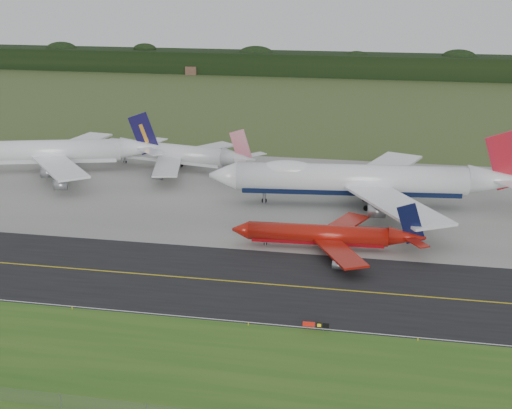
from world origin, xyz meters
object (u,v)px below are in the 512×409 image
at_px(jet_star_tail, 174,154).
at_px(taxiway_sign, 316,325).
at_px(jet_ba_747, 362,180).
at_px(jet_red_737, 328,235).
at_px(jet_navy_gold, 51,152).

distance_m(jet_star_tail, taxiway_sign, 104.16).
height_order(jet_ba_747, jet_red_737, jet_ba_747).
relative_size(jet_navy_gold, jet_star_tail, 1.24).
height_order(jet_star_tail, taxiway_sign, jet_star_tail).
height_order(jet_red_737, jet_star_tail, jet_star_tail).
xyz_separation_m(jet_navy_gold, jet_star_tail, (34.35, 8.25, -0.96)).
relative_size(jet_red_737, taxiway_sign, 9.47).
relative_size(jet_star_tail, taxiway_sign, 12.17).
height_order(jet_red_737, jet_navy_gold, jet_navy_gold).
xyz_separation_m(jet_ba_747, jet_navy_gold, (-89.83, 15.92, -1.13)).
distance_m(jet_ba_747, jet_red_737, 30.91).
bearing_deg(jet_ba_747, jet_navy_gold, 169.95).
relative_size(jet_red_737, jet_navy_gold, 0.63).
xyz_separation_m(jet_navy_gold, taxiway_sign, (85.84, -82.22, -4.55)).
bearing_deg(jet_red_737, jet_star_tail, 132.66).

